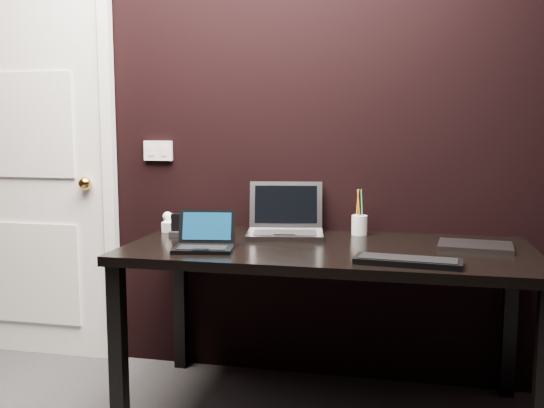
% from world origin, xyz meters
% --- Properties ---
extents(wall_back, '(4.00, 0.00, 4.00)m').
position_xyz_m(wall_back, '(0.00, 1.80, 1.30)').
color(wall_back, black).
rests_on(wall_back, ground).
extents(door, '(0.99, 0.10, 2.14)m').
position_xyz_m(door, '(-1.35, 1.78, 1.04)').
color(door, white).
rests_on(door, ground).
extents(wall_switch, '(0.15, 0.02, 0.10)m').
position_xyz_m(wall_switch, '(-0.62, 1.79, 1.12)').
color(wall_switch, silver).
rests_on(wall_switch, wall_back).
extents(desk, '(1.70, 0.80, 0.74)m').
position_xyz_m(desk, '(0.30, 1.40, 0.66)').
color(desk, black).
rests_on(desk, ground).
extents(netbook, '(0.27, 0.25, 0.15)m').
position_xyz_m(netbook, '(-0.19, 1.22, 0.77)').
color(netbook, black).
rests_on(netbook, desk).
extents(silver_laptop, '(0.39, 0.37, 0.24)m').
position_xyz_m(silver_laptop, '(0.08, 1.61, 0.79)').
color(silver_laptop, gray).
rests_on(silver_laptop, desk).
extents(ext_keyboard, '(0.40, 0.17, 0.02)m').
position_xyz_m(ext_keyboard, '(0.63, 1.12, 0.75)').
color(ext_keyboard, black).
rests_on(ext_keyboard, desk).
extents(closed_laptop, '(0.31, 0.24, 0.02)m').
position_xyz_m(closed_laptop, '(0.90, 1.48, 0.75)').
color(closed_laptop, '#9FA0A5').
rests_on(closed_laptop, desk).
extents(desk_phone, '(0.20, 0.16, 0.10)m').
position_xyz_m(desk_phone, '(-0.43, 1.63, 0.78)').
color(desk_phone, white).
rests_on(desk_phone, desk).
extents(mobile_phone, '(0.06, 0.06, 0.10)m').
position_xyz_m(mobile_phone, '(-0.41, 1.49, 0.78)').
color(mobile_phone, black).
rests_on(mobile_phone, desk).
extents(pen_cup, '(0.07, 0.07, 0.21)m').
position_xyz_m(pen_cup, '(0.41, 1.70, 0.79)').
color(pen_cup, silver).
rests_on(pen_cup, desk).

